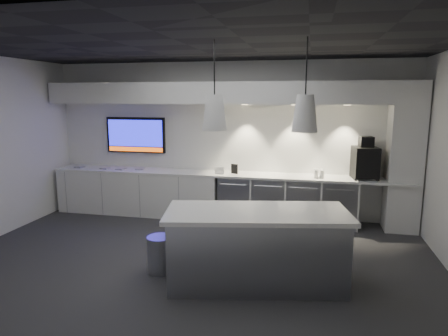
% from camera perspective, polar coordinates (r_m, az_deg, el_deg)
% --- Properties ---
extents(floor, '(7.00, 7.00, 0.00)m').
position_cam_1_polar(floor, '(5.86, -4.77, -13.39)').
color(floor, '#303033').
rests_on(floor, ground).
extents(ceiling, '(7.00, 7.00, 0.00)m').
position_cam_1_polar(ceiling, '(5.41, -5.27, 17.13)').
color(ceiling, black).
rests_on(ceiling, wall_back).
extents(wall_back, '(7.00, 0.00, 7.00)m').
position_cam_1_polar(wall_back, '(7.84, 0.44, 4.05)').
color(wall_back, white).
rests_on(wall_back, floor).
extents(wall_front, '(7.00, 0.00, 7.00)m').
position_cam_1_polar(wall_front, '(3.19, -18.52, -5.69)').
color(wall_front, white).
rests_on(wall_front, floor).
extents(back_counter, '(6.80, 0.65, 0.04)m').
position_cam_1_polar(back_counter, '(7.62, -0.07, -0.85)').
color(back_counter, white).
rests_on(back_counter, left_base_cabinets).
extents(left_base_cabinets, '(3.30, 0.63, 0.86)m').
position_cam_1_polar(left_base_cabinets, '(8.26, -12.03, -3.40)').
color(left_base_cabinets, white).
rests_on(left_base_cabinets, floor).
extents(fridge_unit_a, '(0.60, 0.61, 0.85)m').
position_cam_1_polar(fridge_unit_a, '(7.67, 1.76, -4.27)').
color(fridge_unit_a, '#96989E').
rests_on(fridge_unit_a, floor).
extents(fridge_unit_b, '(0.60, 0.61, 0.85)m').
position_cam_1_polar(fridge_unit_b, '(7.58, 6.46, -4.50)').
color(fridge_unit_b, '#96989E').
rests_on(fridge_unit_b, floor).
extents(fridge_unit_c, '(0.60, 0.61, 0.85)m').
position_cam_1_polar(fridge_unit_c, '(7.55, 11.23, -4.70)').
color(fridge_unit_c, '#96989E').
rests_on(fridge_unit_c, floor).
extents(fridge_unit_d, '(0.60, 0.61, 0.85)m').
position_cam_1_polar(fridge_unit_d, '(7.57, 16.02, -4.87)').
color(fridge_unit_d, '#96989E').
rests_on(fridge_unit_d, floor).
extents(backsplash, '(4.60, 0.03, 1.30)m').
position_cam_1_polar(backsplash, '(7.66, 9.26, 4.14)').
color(backsplash, white).
rests_on(backsplash, wall_back).
extents(soffit, '(6.90, 0.60, 0.40)m').
position_cam_1_polar(soffit, '(7.50, -0.03, 10.65)').
color(soffit, white).
rests_on(soffit, wall_back).
extents(column, '(0.55, 0.55, 2.60)m').
position_cam_1_polar(column, '(7.57, 24.37, 1.38)').
color(column, white).
rests_on(column, floor).
extents(wall_tv, '(1.25, 0.07, 0.72)m').
position_cam_1_polar(wall_tv, '(8.38, -12.48, 4.62)').
color(wall_tv, black).
rests_on(wall_tv, wall_back).
extents(island, '(2.39, 1.37, 0.95)m').
position_cam_1_polar(island, '(5.11, 4.68, -11.21)').
color(island, '#96989E').
rests_on(island, floor).
extents(bin, '(0.45, 0.45, 0.50)m').
position_cam_1_polar(bin, '(5.56, -9.08, -12.08)').
color(bin, '#96989E').
rests_on(bin, floor).
extents(coffee_machine, '(0.47, 0.63, 0.75)m').
position_cam_1_polar(coffee_machine, '(7.47, 19.49, 0.89)').
color(coffee_machine, black).
rests_on(coffee_machine, back_counter).
extents(sign_black, '(0.14, 0.07, 0.18)m').
position_cam_1_polar(sign_black, '(7.54, 1.50, -0.12)').
color(sign_black, black).
rests_on(sign_black, back_counter).
extents(sign_white, '(0.18, 0.03, 0.14)m').
position_cam_1_polar(sign_white, '(7.49, -0.66, -0.35)').
color(sign_white, white).
rests_on(sign_white, back_counter).
extents(cup_cluster, '(0.18, 0.18, 0.15)m').
position_cam_1_polar(cup_cluster, '(7.34, 13.41, -0.80)').
color(cup_cluster, white).
rests_on(cup_cluster, back_counter).
extents(tray_a, '(0.17, 0.17, 0.02)m').
position_cam_1_polar(tray_a, '(8.70, -19.96, 0.13)').
color(tray_a, '#949494').
rests_on(tray_a, back_counter).
extents(tray_b, '(0.17, 0.17, 0.02)m').
position_cam_1_polar(tray_b, '(8.39, -16.66, -0.03)').
color(tray_b, '#949494').
rests_on(tray_b, back_counter).
extents(tray_c, '(0.19, 0.19, 0.02)m').
position_cam_1_polar(tray_c, '(8.22, -14.53, -0.13)').
color(tray_c, '#949494').
rests_on(tray_c, back_counter).
extents(tray_d, '(0.19, 0.19, 0.02)m').
position_cam_1_polar(tray_d, '(8.15, -11.95, -0.12)').
color(tray_d, '#949494').
rests_on(tray_d, back_counter).
extents(pendant_left, '(0.30, 0.30, 1.13)m').
position_cam_1_polar(pendant_left, '(4.86, -1.36, 7.95)').
color(pendant_left, white).
rests_on(pendant_left, ceiling).
extents(pendant_right, '(0.30, 0.30, 1.13)m').
position_cam_1_polar(pendant_right, '(4.72, 11.48, 7.68)').
color(pendant_right, white).
rests_on(pendant_right, ceiling).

